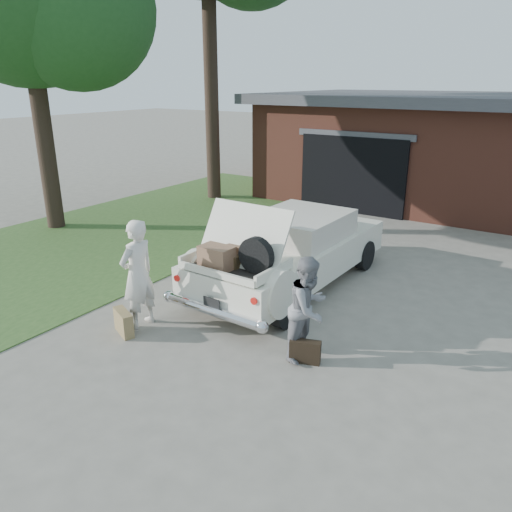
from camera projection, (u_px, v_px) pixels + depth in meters
The scene contains 8 objects.
ground at pixel (235, 333), 7.78m from camera, with size 90.00×90.00×0.00m, color gray.
grass_strip at pixel (130, 231), 12.99m from camera, with size 6.00×16.00×0.02m, color #2D4C1E.
house at pixel (471, 148), 15.75m from camera, with size 12.80×7.80×3.30m.
sedan at pixel (291, 251), 9.36m from camera, with size 1.99×4.80×1.84m.
woman_left at pixel (138, 274), 7.74m from camera, with size 0.64×0.42×1.76m, color silver.
woman_right at pixel (309, 308), 6.89m from camera, with size 0.73×0.57×1.50m, color gray.
suitcase_left at pixel (124, 322), 7.71m from camera, with size 0.49×0.16×0.38m, color olive.
suitcase_right at pixel (305, 352), 6.93m from camera, with size 0.43×0.14×0.33m, color black.
Camera 1 is at (4.08, -5.61, 3.75)m, focal length 35.00 mm.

